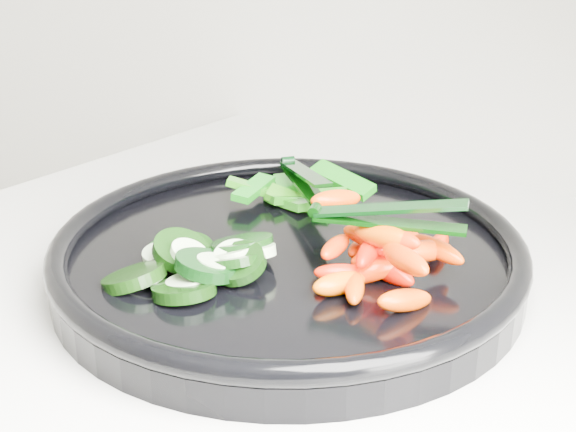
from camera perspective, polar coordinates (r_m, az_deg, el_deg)
The scene contains 6 objects.
veggie_tray at distance 0.64m, azimuth 0.00°, elevation -2.86°, with size 0.41×0.41×0.04m.
cucumber_pile at distance 0.61m, azimuth -6.57°, elevation -3.17°, with size 0.12×0.14×0.04m.
carrot_pile at distance 0.59m, azimuth 6.66°, elevation -2.76°, with size 0.15×0.15×0.05m.
pepper_pile at distance 0.73m, azimuth 0.72°, elevation 1.62°, with size 0.11×0.11×0.03m.
tong_carrot at distance 0.58m, azimuth 6.88°, elevation 0.05°, with size 0.11×0.06×0.02m.
tong_pepper at distance 0.71m, azimuth 1.11°, elevation 2.73°, with size 0.10×0.08×0.02m.
Camera 1 is at (-0.29, 1.24, 1.23)m, focal length 50.00 mm.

